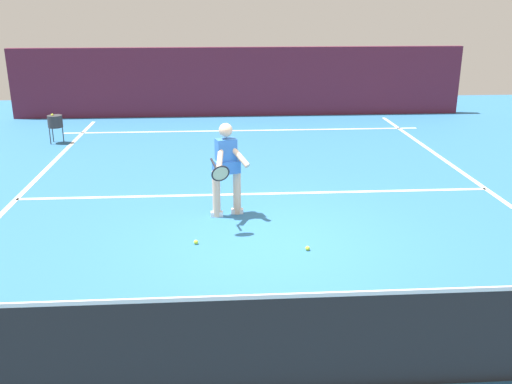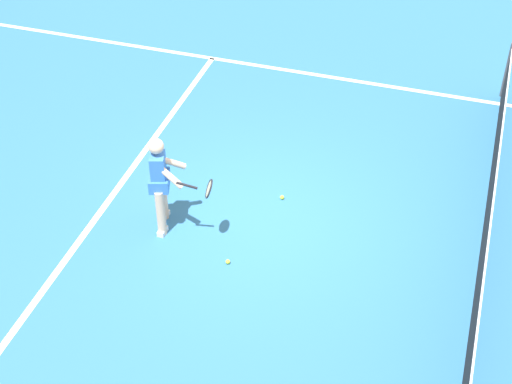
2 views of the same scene
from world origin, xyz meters
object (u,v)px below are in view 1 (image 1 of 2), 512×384
object	(u,v)px
tennis_player	(226,166)
tennis_ball_mid	(196,242)
tennis_ball_near	(308,248)
ball_hopper	(55,122)

from	to	relation	value
tennis_player	tennis_ball_mid	xyz separation A→B (m)	(0.48, 1.15, -0.81)
tennis_ball_near	ball_hopper	size ratio (longest dim) A/B	0.09
tennis_ball_mid	ball_hopper	bearing A→B (deg)	-60.55
tennis_player	ball_hopper	bearing A→B (deg)	-52.23
tennis_player	tennis_ball_near	size ratio (longest dim) A/B	23.48
ball_hopper	tennis_ball_mid	bearing A→B (deg)	119.45
tennis_ball_near	tennis_ball_mid	distance (m)	1.63
tennis_ball_near	tennis_ball_mid	bearing A→B (deg)	-11.64
tennis_ball_near	ball_hopper	bearing A→B (deg)	-52.35
tennis_ball_near	ball_hopper	distance (m)	8.65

